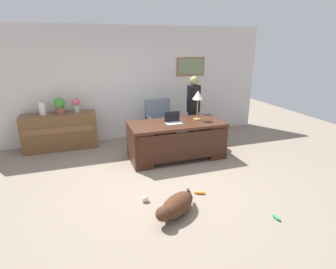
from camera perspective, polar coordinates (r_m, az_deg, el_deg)
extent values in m
plane|color=gray|center=(4.76, -1.48, -9.98)|extent=(12.00, 12.00, 0.00)
cube|color=silver|center=(6.77, -8.23, 10.57)|extent=(7.00, 0.12, 2.70)
cube|color=olive|center=(7.12, 4.81, 14.17)|extent=(0.76, 0.03, 0.46)
cube|color=gray|center=(7.10, 4.87, 14.15)|extent=(0.68, 0.01, 0.38)
cube|color=#422316|center=(5.47, 1.82, 2.31)|extent=(1.93, 0.89, 0.05)
cube|color=#422316|center=(5.38, -6.08, -2.38)|extent=(0.36, 0.83, 0.72)
cube|color=#422316|center=(5.90, 8.96, -0.61)|extent=(0.36, 0.83, 0.72)
cube|color=#381E13|center=(5.22, 3.37, -2.58)|extent=(1.83, 0.04, 0.57)
cube|color=brown|center=(6.54, -21.87, 0.63)|extent=(1.58, 0.48, 0.82)
cube|color=brown|center=(6.27, -22.06, 0.81)|extent=(1.48, 0.02, 0.14)
cube|color=slate|center=(6.33, -1.58, 1.08)|extent=(0.60, 0.58, 0.18)
cylinder|color=black|center=(6.40, -1.56, -0.89)|extent=(0.10, 0.10, 0.28)
cylinder|color=black|center=(6.44, -1.55, -1.85)|extent=(0.52, 0.52, 0.05)
cube|color=slate|center=(6.45, -2.24, 4.97)|extent=(0.60, 0.12, 0.59)
cube|color=slate|center=(6.20, -3.89, 2.60)|extent=(0.08, 0.50, 0.22)
cube|color=slate|center=(6.35, 0.65, 3.03)|extent=(0.08, 0.50, 0.22)
cylinder|color=#262323|center=(6.51, 5.28, 1.61)|extent=(0.26, 0.26, 0.76)
cylinder|color=black|center=(6.35, 5.46, 7.57)|extent=(0.32, 0.32, 0.62)
sphere|color=#978E4C|center=(6.28, 5.58, 11.27)|extent=(0.21, 0.21, 0.21)
ellipsoid|color=#472819|center=(3.87, 1.97, -14.73)|extent=(0.71, 0.62, 0.30)
sphere|color=#472819|center=(3.63, -1.08, -16.51)|extent=(0.20, 0.20, 0.20)
cylinder|color=#472819|center=(4.10, 4.64, -12.42)|extent=(0.15, 0.12, 0.21)
cube|color=#B2B5BA|center=(5.38, 1.24, 2.41)|extent=(0.32, 0.22, 0.01)
cube|color=black|center=(5.45, 0.88, 3.83)|extent=(0.32, 0.01, 0.21)
cylinder|color=#9E8447|center=(5.70, 6.18, 3.26)|extent=(0.16, 0.16, 0.02)
cylinder|color=#9E8447|center=(5.64, 6.26, 5.38)|extent=(0.02, 0.02, 0.41)
cone|color=silver|center=(5.58, 6.36, 8.33)|extent=(0.22, 0.22, 0.18)
cylinder|color=#94AD9A|center=(6.40, -18.84, 5.20)|extent=(0.12, 0.12, 0.17)
sphere|color=#DB566D|center=(6.36, -18.98, 6.56)|extent=(0.17, 0.17, 0.17)
cylinder|color=silver|center=(6.43, -25.13, 4.98)|extent=(0.14, 0.14, 0.28)
cylinder|color=brown|center=(6.41, -21.89, 4.74)|extent=(0.18, 0.18, 0.14)
sphere|color=#3F9233|center=(6.38, -22.08, 6.22)|extent=(0.24, 0.24, 0.24)
sphere|color=beige|center=(4.21, -4.89, -13.37)|extent=(0.11, 0.11, 0.11)
ellipsoid|color=orange|center=(4.42, 6.75, -12.16)|extent=(0.19, 0.13, 0.05)
ellipsoid|color=green|center=(4.14, 21.95, -15.94)|extent=(0.06, 0.16, 0.05)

